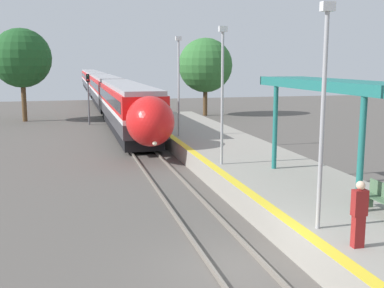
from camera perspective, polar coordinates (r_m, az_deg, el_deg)
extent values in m
plane|color=#56514C|center=(13.29, 5.48, -14.51)|extent=(120.00, 120.00, 0.00)
cube|color=slate|center=(13.06, 2.41, -14.58)|extent=(0.08, 90.00, 0.15)
cube|color=slate|center=(13.51, 8.45, -13.82)|extent=(0.08, 90.00, 0.15)
cube|color=black|center=(37.71, -7.79, 2.27)|extent=(2.38, 19.01, 0.82)
cube|color=#38383D|center=(37.61, -7.82, 3.54)|extent=(2.71, 20.67, 0.87)
cube|color=white|center=(37.56, -7.84, 4.43)|extent=(2.72, 20.67, 0.30)
cube|color=red|center=(37.49, -7.87, 5.65)|extent=(2.71, 20.67, 1.31)
cube|color=black|center=(37.50, -7.87, 5.55)|extent=(2.73, 19.01, 0.72)
cube|color=#9E9EA3|center=(37.45, -7.90, 6.88)|extent=(2.44, 20.67, 0.30)
cylinder|color=black|center=(30.28, -7.52, 0.11)|extent=(0.12, 0.90, 0.90)
cylinder|color=black|center=(30.48, -4.83, 0.23)|extent=(0.12, 0.90, 0.90)
cylinder|color=black|center=(32.44, -7.98, 0.74)|extent=(0.12, 0.90, 0.90)
cylinder|color=black|center=(32.62, -5.47, 0.84)|extent=(0.12, 0.90, 0.90)
cylinder|color=black|center=(42.91, -9.55, 2.87)|extent=(0.12, 0.90, 0.90)
cylinder|color=black|center=(43.05, -7.64, 2.94)|extent=(0.12, 0.90, 0.90)
cylinder|color=black|center=(45.09, -9.79, 3.19)|extent=(0.12, 0.90, 0.90)
cylinder|color=black|center=(45.22, -7.97, 3.25)|extent=(0.12, 0.90, 0.90)
ellipsoid|color=red|center=(26.16, -4.99, 2.71)|extent=(2.60, 3.63, 2.72)
ellipsoid|color=black|center=(25.66, -4.84, 3.58)|extent=(1.90, 2.12, 1.39)
sphere|color=#F9F4CC|center=(24.97, -4.45, 0.09)|extent=(0.24, 0.24, 0.24)
cube|color=black|center=(58.98, -10.18, 4.85)|extent=(2.38, 19.01, 0.82)
cube|color=#38383D|center=(58.92, -10.20, 5.67)|extent=(2.71, 20.67, 0.87)
cube|color=white|center=(58.88, -10.22, 6.24)|extent=(2.72, 20.67, 0.30)
cube|color=red|center=(58.84, -10.24, 7.02)|extent=(2.71, 20.67, 1.31)
cube|color=black|center=(58.85, -10.24, 6.96)|extent=(2.73, 19.01, 0.72)
cube|color=#9E9EA3|center=(58.81, -10.27, 7.80)|extent=(2.44, 20.67, 0.30)
cylinder|color=black|center=(51.49, -10.36, 3.96)|extent=(0.12, 0.90, 0.90)
cylinder|color=black|center=(51.61, -8.76, 4.02)|extent=(0.12, 0.90, 0.90)
cylinder|color=black|center=(53.68, -10.53, 4.19)|extent=(0.12, 0.90, 0.90)
cylinder|color=black|center=(53.79, -8.99, 4.24)|extent=(0.12, 0.90, 0.90)
cylinder|color=black|center=(64.23, -11.16, 5.05)|extent=(0.12, 0.90, 0.90)
cylinder|color=black|center=(64.33, -9.88, 5.09)|extent=(0.12, 0.90, 0.90)
cylinder|color=black|center=(66.42, -11.27, 5.19)|extent=(0.12, 0.90, 0.90)
cylinder|color=black|center=(66.51, -10.03, 5.23)|extent=(0.12, 0.90, 0.90)
cube|color=black|center=(80.36, -11.31, 6.07)|extent=(2.38, 19.01, 0.82)
cube|color=#38383D|center=(80.31, -11.33, 6.67)|extent=(2.71, 20.67, 0.87)
cube|color=white|center=(80.29, -11.34, 7.08)|extent=(2.72, 20.67, 0.30)
cube|color=red|center=(80.26, -11.36, 7.65)|extent=(2.71, 20.67, 1.31)
cube|color=black|center=(80.26, -11.36, 7.61)|extent=(2.73, 19.01, 0.72)
cube|color=#9E9EA3|center=(80.23, -11.38, 8.23)|extent=(2.44, 20.67, 0.30)
cylinder|color=black|center=(72.85, -11.55, 5.56)|extent=(0.12, 0.90, 0.90)
cylinder|color=black|center=(72.93, -10.41, 5.60)|extent=(0.12, 0.90, 0.90)
cylinder|color=black|center=(75.04, -11.63, 5.67)|extent=(0.12, 0.90, 0.90)
cylinder|color=black|center=(75.12, -10.53, 5.71)|extent=(0.12, 0.90, 0.90)
cylinder|color=black|center=(85.63, -11.98, 6.13)|extent=(0.12, 0.90, 0.90)
cylinder|color=black|center=(85.70, -11.01, 6.17)|extent=(0.12, 0.90, 0.90)
cylinder|color=black|center=(87.82, -12.04, 6.21)|extent=(0.12, 0.90, 0.90)
cylinder|color=black|center=(87.89, -11.09, 6.25)|extent=(0.12, 0.90, 0.90)
cube|color=black|center=(101.77, -11.96, 6.77)|extent=(2.38, 19.01, 0.82)
cube|color=#38383D|center=(101.74, -11.98, 7.24)|extent=(2.71, 20.67, 0.87)
cube|color=white|center=(101.71, -11.99, 7.57)|extent=(2.72, 20.67, 0.30)
cube|color=red|center=(101.69, -12.00, 8.02)|extent=(2.71, 20.67, 1.31)
cube|color=black|center=(101.69, -12.00, 7.98)|extent=(2.73, 19.01, 0.72)
cube|color=#9E9EA3|center=(101.67, -12.02, 8.48)|extent=(2.44, 20.67, 0.30)
cylinder|color=black|center=(94.26, -12.20, 6.43)|extent=(0.12, 0.90, 0.90)
cylinder|color=black|center=(94.32, -11.32, 6.46)|extent=(0.12, 0.90, 0.90)
cylinder|color=black|center=(96.46, -12.25, 6.50)|extent=(0.12, 0.90, 0.90)
cylinder|color=black|center=(96.52, -11.39, 6.53)|extent=(0.12, 0.90, 0.90)
cylinder|color=black|center=(107.05, -12.47, 6.79)|extent=(0.12, 0.90, 0.90)
cylinder|color=black|center=(107.11, -11.69, 6.81)|extent=(0.12, 0.90, 0.90)
cylinder|color=black|center=(109.25, -12.50, 6.84)|extent=(0.12, 0.90, 0.90)
cylinder|color=black|center=(109.30, -11.75, 6.87)|extent=(0.12, 0.90, 0.90)
cube|color=gray|center=(14.99, 21.12, -10.42)|extent=(5.15, 64.00, 0.90)
cube|color=yellow|center=(13.65, 12.94, -9.96)|extent=(0.40, 64.00, 0.01)
cube|color=#4C6B4C|center=(16.26, 20.12, -6.35)|extent=(0.36, 0.06, 0.42)
cube|color=#4C6B4C|center=(15.68, 21.54, -6.18)|extent=(0.44, 1.78, 0.03)
cube|color=maroon|center=(12.74, 19.07, -9.76)|extent=(0.28, 0.20, 0.82)
cube|color=maroon|center=(12.52, 19.25, -6.58)|extent=(0.36, 0.22, 0.65)
sphere|color=beige|center=(12.41, 19.36, -4.65)|extent=(0.22, 0.22, 0.22)
cylinder|color=#59595E|center=(43.05, -12.15, 4.70)|extent=(0.14, 0.14, 3.73)
cube|color=black|center=(42.92, -12.25, 7.65)|extent=(0.28, 0.20, 0.70)
sphere|color=black|center=(42.80, -12.25, 7.87)|extent=(0.14, 0.14, 0.14)
sphere|color=red|center=(42.81, -12.24, 7.42)|extent=(0.14, 0.14, 0.14)
cylinder|color=#9E9EA3|center=(13.29, 15.19, 2.33)|extent=(0.12, 0.12, 5.82)
cube|color=silver|center=(13.27, 15.79, 15.42)|extent=(0.36, 0.20, 0.24)
cylinder|color=#9E9EA3|center=(21.30, 3.60, 5.29)|extent=(0.12, 0.12, 5.82)
cube|color=silver|center=(21.28, 3.69, 13.46)|extent=(0.36, 0.20, 0.24)
cylinder|color=#9E9EA3|center=(29.72, -1.59, 6.55)|extent=(0.12, 0.12, 5.82)
cube|color=silver|center=(29.71, -1.61, 12.40)|extent=(0.36, 0.20, 0.24)
cylinder|color=#1E6B66|center=(15.34, 19.39, -1.10)|extent=(0.20, 0.20, 3.62)
cylinder|color=#1E6B66|center=(20.80, 9.82, 2.01)|extent=(0.20, 0.20, 3.62)
cube|color=#1E6B66|center=(17.81, 14.13, 6.78)|extent=(0.24, 9.30, 0.36)
cube|color=#1E6B66|center=(18.25, 16.66, 7.11)|extent=(2.00, 9.30, 0.10)
cylinder|color=brown|center=(47.22, -19.29, 4.75)|extent=(0.44, 0.44, 3.65)
sphere|color=#1E5123|center=(47.08, -19.56, 9.58)|extent=(5.39, 5.39, 5.39)
cylinder|color=brown|center=(49.53, 1.58, 5.08)|extent=(0.44, 0.44, 2.93)
sphere|color=#337033|center=(49.38, 1.60, 9.32)|extent=(5.48, 5.48, 5.48)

